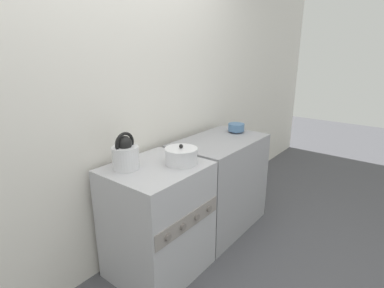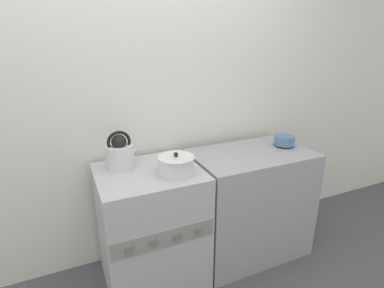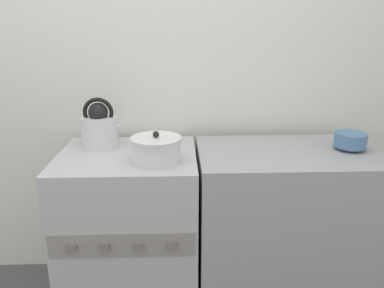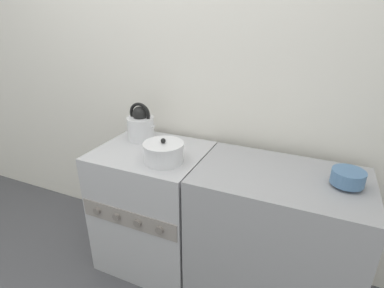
# 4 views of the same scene
# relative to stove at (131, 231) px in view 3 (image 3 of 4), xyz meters

# --- Properties ---
(wall_back) EXTENTS (7.00, 0.06, 2.50)m
(wall_back) POSITION_rel_stove_xyz_m (0.00, 0.35, 0.84)
(wall_back) COLOR silver
(wall_back) RESTS_ON ground_plane
(stove) EXTENTS (0.65, 0.59, 0.82)m
(stove) POSITION_rel_stove_xyz_m (0.00, 0.00, 0.00)
(stove) COLOR #B2B2B7
(stove) RESTS_ON ground_plane
(counter) EXTENTS (0.87, 0.54, 0.83)m
(counter) POSITION_rel_stove_xyz_m (0.77, -0.01, 0.00)
(counter) COLOR #99999E
(counter) RESTS_ON ground_plane
(kettle) EXTENTS (0.21, 0.17, 0.25)m
(kettle) POSITION_rel_stove_xyz_m (-0.14, 0.13, 0.51)
(kettle) COLOR silver
(kettle) RESTS_ON stove
(cooking_pot) EXTENTS (0.23, 0.23, 0.14)m
(cooking_pot) POSITION_rel_stove_xyz_m (0.15, -0.10, 0.47)
(cooking_pot) COLOR silver
(cooking_pot) RESTS_ON stove
(enamel_bowl) EXTENTS (0.15, 0.15, 0.08)m
(enamel_bowl) POSITION_rel_stove_xyz_m (1.07, 0.00, 0.47)
(enamel_bowl) COLOR #4C729E
(enamel_bowl) RESTS_ON counter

